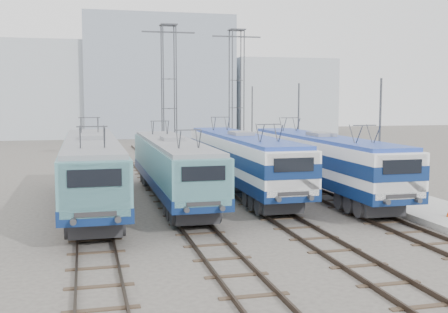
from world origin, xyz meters
TOP-DOWN VIEW (x-y plane):
  - ground at (0.00, 0.00)m, footprint 160.00×160.00m
  - platform at (10.20, 8.00)m, footprint 4.00×70.00m
  - locomotive_far_left at (-6.75, 4.80)m, footprint 2.92×18.47m
  - locomotive_center_left at (-2.25, 5.74)m, footprint 2.74×17.30m
  - locomotive_center_right at (2.25, 7.27)m, footprint 2.84×17.96m
  - locomotive_far_right at (6.75, 5.46)m, footprint 2.83×17.89m
  - catenary_tower_west at (0.00, 22.00)m, footprint 4.50×1.20m
  - catenary_tower_east at (6.50, 24.00)m, footprint 4.50×1.20m
  - mast_front at (8.60, 2.00)m, footprint 0.12×0.12m
  - mast_mid at (8.60, 14.00)m, footprint 0.12×0.12m
  - mast_rear at (8.60, 26.00)m, footprint 0.12×0.12m
  - building_west at (-14.00, 62.00)m, footprint 18.00×12.00m
  - building_center at (4.00, 62.00)m, footprint 22.00×14.00m
  - building_east at (24.00, 62.00)m, footprint 16.00×12.00m

SIDE VIEW (x-z plane):
  - ground at x=0.00m, z-range 0.00..0.00m
  - platform at x=10.20m, z-range 0.00..0.30m
  - locomotive_center_left at x=-2.25m, z-range 0.53..3.79m
  - locomotive_far_right at x=6.75m, z-range 0.60..3.97m
  - locomotive_center_right at x=2.25m, z-range 0.61..3.98m
  - locomotive_far_left at x=-6.75m, z-range 0.56..4.04m
  - mast_front at x=8.60m, z-range 0.00..7.00m
  - mast_mid at x=8.60m, z-range 0.00..7.00m
  - mast_rear at x=8.60m, z-range 0.00..7.00m
  - building_east at x=24.00m, z-range 0.00..12.00m
  - catenary_tower_west at x=0.00m, z-range 0.64..12.64m
  - catenary_tower_east at x=6.50m, z-range 0.64..12.64m
  - building_west at x=-14.00m, z-range 0.00..14.00m
  - building_center at x=4.00m, z-range 0.00..18.00m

